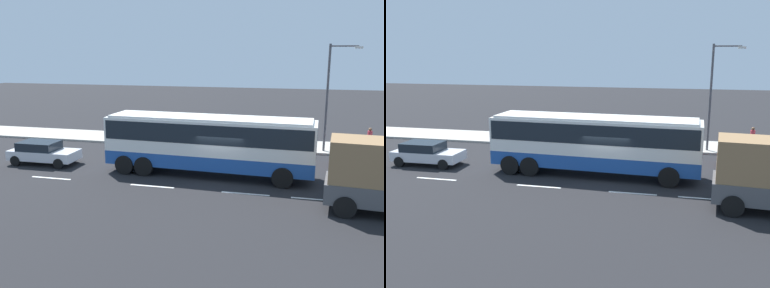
# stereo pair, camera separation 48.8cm
# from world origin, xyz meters

# --- Properties ---
(ground_plane) EXTENTS (120.00, 120.00, 0.00)m
(ground_plane) POSITION_xyz_m (0.00, 0.00, 0.00)
(ground_plane) COLOR black
(sidewalk_curb) EXTENTS (80.00, 4.00, 0.15)m
(sidewalk_curb) POSITION_xyz_m (0.00, 8.93, 0.07)
(sidewalk_curb) COLOR #A8A399
(sidewalk_curb) RESTS_ON ground_plane
(lane_centreline) EXTENTS (22.76, 0.16, 0.01)m
(lane_centreline) POSITION_xyz_m (-4.25, -2.31, 0.00)
(lane_centreline) COLOR white
(lane_centreline) RESTS_ON ground_plane
(coach_bus) EXTENTS (11.86, 3.20, 3.37)m
(coach_bus) POSITION_xyz_m (-0.87, 0.48, 2.09)
(coach_bus) COLOR #1E4C9E
(coach_bus) RESTS_ON ground_plane
(car_red_compact) EXTENTS (4.54, 1.97, 1.52)m
(car_red_compact) POSITION_xyz_m (8.69, 4.36, 0.80)
(car_red_compact) COLOR #B21919
(car_red_compact) RESTS_ON ground_plane
(car_silver_hatch) EXTENTS (4.28, 1.96, 1.42)m
(car_silver_hatch) POSITION_xyz_m (-11.44, 0.33, 0.76)
(car_silver_hatch) COLOR silver
(car_silver_hatch) RESTS_ON ground_plane
(pedestrian_near_curb) EXTENTS (0.32, 0.32, 1.71)m
(pedestrian_near_curb) POSITION_xyz_m (3.60, 9.32, 1.14)
(pedestrian_near_curb) COLOR #38334C
(pedestrian_near_curb) RESTS_ON sidewalk_curb
(pedestrian_at_crossing) EXTENTS (0.32, 0.32, 1.70)m
(pedestrian_at_crossing) POSITION_xyz_m (8.79, 8.03, 1.13)
(pedestrian_at_crossing) COLOR #38334C
(pedestrian_at_crossing) RESTS_ON sidewalk_curb
(street_lamp) EXTENTS (2.12, 0.24, 7.28)m
(street_lamp) POSITION_xyz_m (6.04, 7.72, 4.36)
(street_lamp) COLOR #47474C
(street_lamp) RESTS_ON sidewalk_curb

